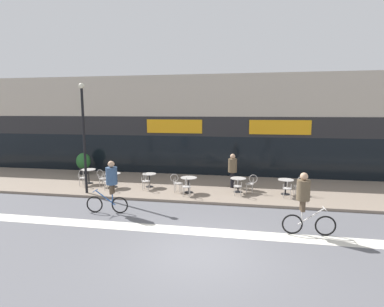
{
  "coord_description": "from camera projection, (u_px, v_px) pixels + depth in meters",
  "views": [
    {
      "loc": [
        1.2,
        -8.09,
        4.08
      ],
      "look_at": [
        -1.25,
        5.6,
        2.08
      ],
      "focal_mm": 28.0,
      "sensor_mm": 36.0,
      "label": 1
    }
  ],
  "objects": [
    {
      "name": "ground_plane",
      "position": [
        200.0,
        253.0,
        8.67
      ],
      "size": [
        120.0,
        120.0,
        0.0
      ],
      "primitive_type": "plane",
      "color": "#5B5B60"
    },
    {
      "name": "bistro_table_2",
      "position": [
        149.0,
        177.0,
        15.63
      ],
      "size": [
        0.72,
        0.72,
        0.7
      ],
      "color": "black",
      "rests_on": "sidewalk_slab"
    },
    {
      "name": "cafe_chair_1_near",
      "position": [
        107.0,
        180.0,
        14.97
      ],
      "size": [
        0.42,
        0.59,
        0.9
      ],
      "rotation": [
        0.0,
        0.0,
        1.51
      ],
      "color": "#B7B2AD",
      "rests_on": "sidewalk_slab"
    },
    {
      "name": "planter_pot",
      "position": [
        83.0,
        162.0,
        18.81
      ],
      "size": [
        0.86,
        0.86,
        1.33
      ],
      "color": "#232326",
      "rests_on": "sidewalk_slab"
    },
    {
      "name": "bike_lane_stripe",
      "position": [
        207.0,
        232.0,
        10.15
      ],
      "size": [
        36.0,
        0.7,
        0.01
      ],
      "primitive_type": "cube",
      "color": "silver",
      "rests_on": "ground"
    },
    {
      "name": "bistro_table_5",
      "position": [
        286.0,
        184.0,
        14.21
      ],
      "size": [
        0.73,
        0.73,
        0.72
      ],
      "color": "black",
      "rests_on": "sidewalk_slab"
    },
    {
      "name": "cafe_chair_4_side",
      "position": [
        251.0,
        182.0,
        14.49
      ],
      "size": [
        0.59,
        0.43,
        0.9
      ],
      "rotation": [
        0.0,
        0.0,
        3.07
      ],
      "color": "#B7B2AD",
      "rests_on": "sidewalk_slab"
    },
    {
      "name": "cafe_chair_3_side",
      "position": [
        176.0,
        182.0,
        14.64
      ],
      "size": [
        0.58,
        0.41,
        0.9
      ],
      "rotation": [
        0.0,
        0.0,
        -0.02
      ],
      "color": "#B7B2AD",
      "rests_on": "sidewalk_slab"
    },
    {
      "name": "bistro_table_4",
      "position": [
        238.0,
        182.0,
        14.61
      ],
      "size": [
        0.76,
        0.76,
        0.7
      ],
      "color": "black",
      "rests_on": "sidewalk_slab"
    },
    {
      "name": "cyclist_1",
      "position": [
        305.0,
        199.0,
        9.77
      ],
      "size": [
        1.73,
        0.5,
        2.1
      ],
      "rotation": [
        0.0,
        0.0,
        0.05
      ],
      "color": "black",
      "rests_on": "ground"
    },
    {
      "name": "cafe_chair_5_near",
      "position": [
        287.0,
        187.0,
        13.6
      ],
      "size": [
        0.45,
        0.6,
        0.9
      ],
      "rotation": [
        0.0,
        0.0,
        1.43
      ],
      "color": "#B7B2AD",
      "rests_on": "sidewalk_slab"
    },
    {
      "name": "cafe_chair_2_near",
      "position": [
        146.0,
        180.0,
        15.01
      ],
      "size": [
        0.42,
        0.59,
        0.9
      ],
      "rotation": [
        0.0,
        0.0,
        1.63
      ],
      "color": "#B7B2AD",
      "rests_on": "sidewalk_slab"
    },
    {
      "name": "pedestrian_near_end",
      "position": [
        233.0,
        168.0,
        15.47
      ],
      "size": [
        0.53,
        0.53,
        1.76
      ],
      "rotation": [
        0.0,
        0.0,
        -0.2
      ],
      "color": "black",
      "rests_on": "sidewalk_slab"
    },
    {
      "name": "bistro_table_0",
      "position": [
        89.0,
        173.0,
        16.37
      ],
      "size": [
        0.78,
        0.78,
        0.78
      ],
      "color": "black",
      "rests_on": "sidewalk_slab"
    },
    {
      "name": "sidewalk_slab",
      "position": [
        221.0,
        188.0,
        15.73
      ],
      "size": [
        40.0,
        5.5,
        0.12
      ],
      "primitive_type": "cube",
      "color": "gray",
      "rests_on": "ground"
    },
    {
      "name": "cafe_chair_3_near",
      "position": [
        186.0,
        185.0,
        13.92
      ],
      "size": [
        0.41,
        0.58,
        0.9
      ],
      "rotation": [
        0.0,
        0.0,
        1.61
      ],
      "color": "#B7B2AD",
      "rests_on": "sidewalk_slab"
    },
    {
      "name": "cafe_chair_5_side",
      "position": [
        299.0,
        184.0,
        14.11
      ],
      "size": [
        0.6,
        0.45,
        0.9
      ],
      "rotation": [
        0.0,
        0.0,
        3.29
      ],
      "color": "#B7B2AD",
      "rests_on": "sidewalk_slab"
    },
    {
      "name": "bistro_table_3",
      "position": [
        189.0,
        182.0,
        14.53
      ],
      "size": [
        0.79,
        0.79,
        0.75
      ],
      "color": "black",
      "rests_on": "sidewalk_slab"
    },
    {
      "name": "cafe_chair_1_side",
      "position": [
        102.0,
        177.0,
        15.69
      ],
      "size": [
        0.59,
        0.43,
        0.9
      ],
      "rotation": [
        0.0,
        0.0,
        -0.08
      ],
      "color": "#B7B2AD",
      "rests_on": "sidewalk_slab"
    },
    {
      "name": "lamp_post",
      "position": [
        84.0,
        131.0,
        14.14
      ],
      "size": [
        0.26,
        0.26,
        5.22
      ],
      "color": "black",
      "rests_on": "sidewalk_slab"
    },
    {
      "name": "cafe_chair_0_near",
      "position": [
        82.0,
        177.0,
        15.77
      ],
      "size": [
        0.43,
        0.59,
        0.9
      ],
      "rotation": [
        0.0,
        0.0,
        1.5
      ],
      "color": "#B7B2AD",
      "rests_on": "sidewalk_slab"
    },
    {
      "name": "cyclist_0",
      "position": [
        110.0,
        183.0,
        11.87
      ],
      "size": [
        1.71,
        0.54,
        2.12
      ],
      "rotation": [
        0.0,
        0.0,
        3.23
      ],
      "color": "black",
      "rests_on": "ground"
    },
    {
      "name": "storefront_facade",
      "position": [
        227.0,
        125.0,
        19.89
      ],
      "size": [
        40.0,
        4.06,
        6.24
      ],
      "color": "#B2A899",
      "rests_on": "ground"
    },
    {
      "name": "bistro_table_1",
      "position": [
        113.0,
        177.0,
        15.58
      ],
      "size": [
        0.78,
        0.78,
        0.73
      ],
      "color": "black",
      "rests_on": "sidewalk_slab"
    },
    {
      "name": "cafe_chair_4_near",
      "position": [
        238.0,
        185.0,
        14.0
      ],
      "size": [
        0.41,
        0.58,
        0.9
      ],
      "rotation": [
        0.0,
        0.0,
        1.61
      ],
      "color": "#B7B2AD",
      "rests_on": "sidewalk_slab"
    }
  ]
}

